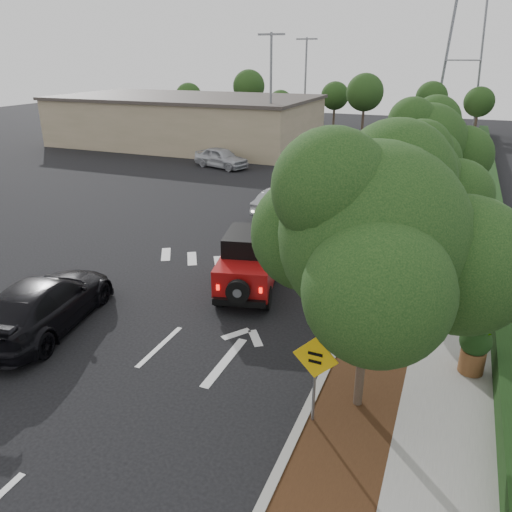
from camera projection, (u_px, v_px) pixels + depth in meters
The scene contains 19 objects.
ground at pixel (160, 346), 13.85m from camera, with size 120.00×120.00×0.00m, color black.
curb at pixel (391, 232), 22.53m from camera, with size 0.20×70.00×0.15m, color #9E9B93.
planting_strip at pixel (414, 235), 22.18m from camera, with size 1.80×70.00×0.12m, color black.
sidewalk at pixel (459, 241), 21.52m from camera, with size 2.00×70.00×0.12m, color gray.
hedge at pixel (496, 238), 20.90m from camera, with size 0.80×70.00×0.80m, color black.
commercial_building at pixel (186, 121), 44.45m from camera, with size 22.00×12.00×4.00m, color gray.
transmission_tower at pixel (453, 131), 52.98m from camera, with size 7.00×4.00×28.00m, color slate, non-canonical shape.
street_tree_near at pixel (357, 407), 11.47m from camera, with size 3.80×3.80×5.92m, color black, non-canonical shape.
street_tree_mid at pixel (397, 286), 17.48m from camera, with size 3.20×3.20×5.32m, color black, non-canonical shape.
street_tree_far at pixel (416, 230), 23.06m from camera, with size 3.40×3.40×5.62m, color black, non-canonical shape.
light_pole_a at pixel (270, 160), 38.45m from camera, with size 2.00×0.22×9.00m, color slate, non-canonical shape.
light_pole_b at pixel (303, 137), 49.10m from camera, with size 2.00×0.22×9.00m, color slate, non-canonical shape.
red_jeep at pixel (250, 261), 16.93m from camera, with size 2.51×4.12×2.02m.
silver_suv_ahead at pixel (299, 230), 20.91m from camera, with size 2.30×4.98×1.39m, color #A1A4A9.
black_suv_oncoming at pixel (44, 303), 14.60m from camera, with size 2.16×5.31×1.54m, color black.
silver_sedan_oncoming at pixel (282, 201), 25.19m from camera, with size 1.36×3.89×1.28m, color #939599.
parked_suv at pixel (221, 158), 35.50m from camera, with size 1.68×4.18×1.42m, color #B4B6BC.
speed_hump_sign at pixel (315, 368), 10.40m from camera, with size 0.99×0.09×2.11m.
terracotta_planter at pixel (475, 345), 12.26m from camera, with size 0.77×0.77×1.34m.
Camera 1 is at (6.95, -10.01, 7.53)m, focal length 35.00 mm.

